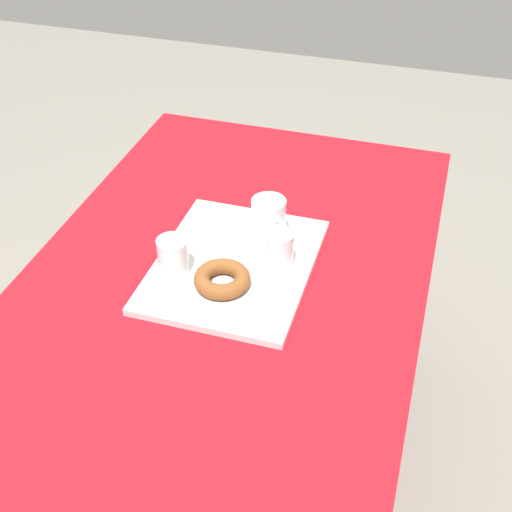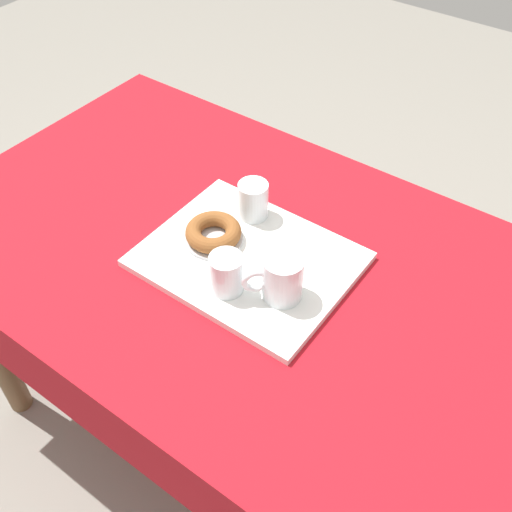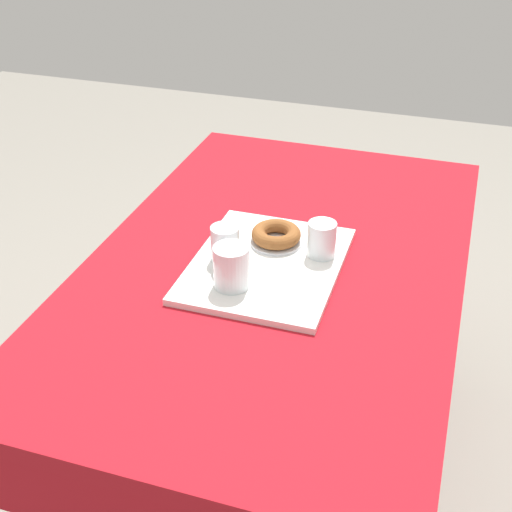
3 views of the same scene
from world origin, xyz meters
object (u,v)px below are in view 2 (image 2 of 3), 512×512
object	(u,v)px
water_glass_near	(227,275)
donut_plate_left	(214,239)
water_glass_far	(253,202)
dining_table	(237,281)
sugar_donut_left	(213,232)
serving_tray	(248,259)
tea_mug_left	(282,279)

from	to	relation	value
water_glass_near	donut_plate_left	xyz separation A→B (m)	(-0.10, 0.09, -0.03)
water_glass_far	water_glass_near	bearing A→B (deg)	-67.05
dining_table	donut_plate_left	distance (m)	0.12
donut_plate_left	dining_table	bearing A→B (deg)	19.40
water_glass_far	sugar_donut_left	bearing A→B (deg)	-99.50
serving_tray	sugar_donut_left	size ratio (longest dim) A/B	3.56
serving_tray	water_glass_far	size ratio (longest dim) A/B	4.99
tea_mug_left	water_glass_far	world-z (taller)	tea_mug_left
water_glass_near	donut_plate_left	bearing A→B (deg)	139.63
water_glass_far	donut_plate_left	xyz separation A→B (m)	(-0.02, -0.11, -0.03)
serving_tray	donut_plate_left	distance (m)	0.09
tea_mug_left	sugar_donut_left	distance (m)	0.20
dining_table	serving_tray	xyz separation A→B (m)	(0.04, -0.01, 0.10)
water_glass_near	donut_plate_left	distance (m)	0.14
water_glass_near	water_glass_far	distance (m)	0.22
dining_table	water_glass_near	bearing A→B (deg)	-60.42
dining_table	sugar_donut_left	world-z (taller)	sugar_donut_left
dining_table	sugar_donut_left	distance (m)	0.14
donut_plate_left	sugar_donut_left	distance (m)	0.02
water_glass_near	water_glass_far	xyz separation A→B (m)	(-0.09, 0.20, -0.00)
dining_table	serving_tray	bearing A→B (deg)	-16.74
water_glass_far	sugar_donut_left	distance (m)	0.12
water_glass_far	donut_plate_left	bearing A→B (deg)	-99.50
dining_table	water_glass_far	distance (m)	0.18
water_glass_far	serving_tray	bearing A→B (deg)	-58.45
tea_mug_left	water_glass_far	distance (m)	0.24
sugar_donut_left	water_glass_near	bearing A→B (deg)	-40.37
serving_tray	water_glass_near	distance (m)	0.10
donut_plate_left	sugar_donut_left	size ratio (longest dim) A/B	1.05
water_glass_near	sugar_donut_left	world-z (taller)	water_glass_near
donut_plate_left	serving_tray	bearing A→B (deg)	2.29
dining_table	water_glass_near	size ratio (longest dim) A/B	16.41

